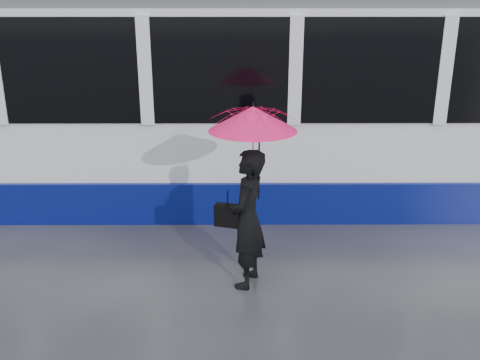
{
  "coord_description": "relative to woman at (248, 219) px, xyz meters",
  "views": [
    {
      "loc": [
        1.06,
        -5.92,
        3.14
      ],
      "look_at": [
        1.08,
        0.03,
        1.1
      ],
      "focal_mm": 40.0,
      "sensor_mm": 36.0,
      "label": 1
    }
  ],
  "objects": [
    {
      "name": "ground",
      "position": [
        -1.17,
        0.45,
        -0.8
      ],
      "size": [
        90.0,
        90.0,
        0.0
      ],
      "primitive_type": "plane",
      "color": "#27272C",
      "rests_on": "ground"
    },
    {
      "name": "rails",
      "position": [
        -1.17,
        2.95,
        -0.79
      ],
      "size": [
        34.0,
        1.51,
        0.02
      ],
      "color": "#3F3D38",
      "rests_on": "ground"
    },
    {
      "name": "woman",
      "position": [
        0.0,
        0.0,
        0.0
      ],
      "size": [
        0.54,
        0.67,
        1.6
      ],
      "primitive_type": "imported",
      "rotation": [
        0.0,
        0.0,
        -1.86
      ],
      "color": "black",
      "rests_on": "ground"
    },
    {
      "name": "umbrella",
      "position": [
        0.05,
        0.0,
        0.96
      ],
      "size": [
        1.17,
        1.17,
        1.08
      ],
      "rotation": [
        0.0,
        0.0,
        -0.29
      ],
      "color": "#EB134C",
      "rests_on": "ground"
    },
    {
      "name": "handbag",
      "position": [
        -0.22,
        0.02,
        0.04
      ],
      "size": [
        0.31,
        0.2,
        0.43
      ],
      "rotation": [
        0.0,
        0.0,
        -0.29
      ],
      "color": "black",
      "rests_on": "ground"
    }
  ]
}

